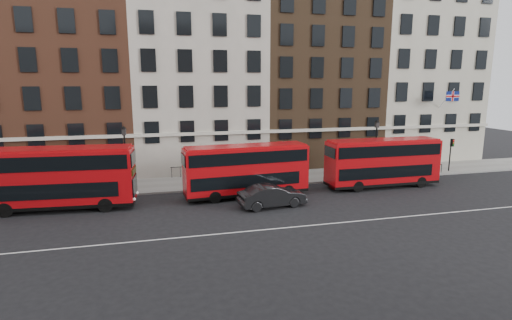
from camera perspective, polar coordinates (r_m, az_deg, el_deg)
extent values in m
plane|color=black|center=(26.43, -3.65, -8.74)|extent=(120.00, 120.00, 0.00)
cube|color=gray|center=(36.34, -6.72, -3.13)|extent=(80.00, 5.00, 0.15)
cube|color=gray|center=(33.94, -6.16, -4.14)|extent=(80.00, 0.30, 0.16)
cube|color=white|center=(24.59, -2.77, -10.27)|extent=(70.00, 0.12, 0.01)
cube|color=brown|center=(43.31, -25.97, 12.71)|extent=(12.80, 10.00, 22.00)
cube|color=#A49E91|center=(42.70, -8.38, 11.70)|extent=(12.80, 10.00, 19.00)
cube|color=brown|center=(45.87, 8.12, 12.91)|extent=(12.80, 10.00, 21.00)
cube|color=#B5AF9C|center=(52.05, 21.53, 11.48)|extent=(12.80, 10.00, 20.00)
cube|color=#B2090E|center=(31.41, -26.69, -2.28)|extent=(10.72, 3.32, 3.97)
cube|color=black|center=(31.85, -26.40, -5.55)|extent=(10.73, 3.36, 0.24)
cube|color=black|center=(31.65, -27.10, -3.48)|extent=(9.53, 3.31, 1.06)
cube|color=black|center=(31.17, -26.88, -0.07)|extent=(10.33, 3.37, 1.01)
cube|color=#B2090E|center=(31.04, -27.01, 1.39)|extent=(10.41, 3.10, 0.18)
cube|color=black|center=(30.45, -16.93, -3.46)|extent=(0.25, 2.21, 1.31)
cube|color=black|center=(30.21, -17.04, -1.48)|extent=(0.23, 1.91, 0.42)
cylinder|color=black|center=(29.96, -20.70, -6.03)|extent=(1.02, 0.36, 1.01)
cylinder|color=black|center=(32.09, -19.96, -4.87)|extent=(1.02, 0.36, 1.01)
cylinder|color=black|center=(31.85, -32.20, -6.06)|extent=(1.02, 0.36, 1.01)
cylinder|color=black|center=(33.85, -30.78, -4.97)|extent=(1.02, 0.36, 1.01)
cube|color=#B2090E|center=(31.41, -1.40, -1.41)|extent=(9.89, 3.02, 3.67)
cube|color=black|center=(31.83, -1.39, -4.44)|extent=(9.89, 3.06, 0.22)
cube|color=black|center=(31.48, -1.88, -2.56)|extent=(8.78, 3.02, 0.97)
cube|color=black|center=(31.19, -1.41, 0.63)|extent=(9.52, 3.07, 0.93)
cube|color=#B2090E|center=(31.06, -1.42, 1.97)|extent=(9.60, 2.82, 0.17)
cube|color=black|center=(33.30, 6.71, -2.03)|extent=(0.22, 2.04, 1.21)
cube|color=black|center=(33.09, 6.75, -0.36)|extent=(0.20, 1.76, 0.39)
cylinder|color=black|center=(31.93, 4.60, -4.37)|extent=(0.94, 0.33, 0.93)
cylinder|color=black|center=(33.78, 3.23, -3.49)|extent=(0.94, 0.33, 0.93)
cylinder|color=black|center=(30.18, -5.89, -5.32)|extent=(0.94, 0.33, 0.93)
cylinder|color=black|center=(32.13, -6.70, -4.31)|extent=(0.94, 0.33, 0.93)
cube|color=#B2090E|center=(35.99, 17.63, -0.29)|extent=(9.87, 2.41, 3.71)
cube|color=black|center=(36.35, 17.47, -2.98)|extent=(9.87, 2.45, 0.23)
cube|color=black|center=(35.96, 17.19, -1.30)|extent=(8.75, 2.48, 0.99)
cube|color=black|center=(35.79, 17.74, 1.52)|extent=(9.50, 2.48, 0.94)
cube|color=#B2090E|center=(35.68, 17.81, 2.71)|extent=(9.59, 2.22, 0.17)
cube|color=black|center=(38.97, 23.76, -0.96)|extent=(0.09, 2.07, 1.22)
cube|color=black|center=(38.79, 23.88, 0.49)|extent=(0.09, 1.78, 0.39)
cylinder|color=black|center=(37.30, 22.50, -2.92)|extent=(0.94, 0.27, 0.94)
cylinder|color=black|center=(38.94, 20.65, -2.22)|extent=(0.94, 0.27, 0.94)
cylinder|color=black|center=(34.06, 14.37, -3.69)|extent=(0.94, 0.27, 0.94)
cylinder|color=black|center=(35.85, 12.76, -2.88)|extent=(0.94, 0.27, 0.94)
imported|color=black|center=(29.14, 2.32, -5.14)|extent=(5.11, 2.29, 1.63)
cylinder|color=black|center=(34.40, -18.10, -0.37)|extent=(0.14, 0.14, 4.60)
cylinder|color=black|center=(34.83, -17.90, -3.59)|extent=(0.32, 0.32, 0.60)
cube|color=#262626|center=(34.01, -18.35, 3.85)|extent=(0.32, 0.32, 0.55)
cone|color=black|center=(33.97, -18.39, 4.43)|extent=(0.44, 0.44, 0.25)
cylinder|color=black|center=(39.72, 16.70, 1.19)|extent=(0.14, 0.14, 4.60)
cylinder|color=black|center=(40.10, 16.55, -1.63)|extent=(0.32, 0.32, 0.60)
cube|color=#262626|center=(39.38, 16.91, 4.85)|extent=(0.32, 0.32, 0.55)
cone|color=black|center=(39.35, 16.94, 5.35)|extent=(0.44, 0.44, 0.25)
cylinder|color=black|center=(44.42, 25.94, 0.23)|extent=(0.12, 0.12, 2.60)
cube|color=black|center=(44.07, 26.24, 2.24)|extent=(0.25, 0.30, 0.75)
sphere|color=red|center=(43.91, 26.40, 2.49)|extent=(0.14, 0.14, 0.14)
sphere|color=#0C9919|center=(43.97, 26.36, 1.92)|extent=(0.14, 0.14, 0.14)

